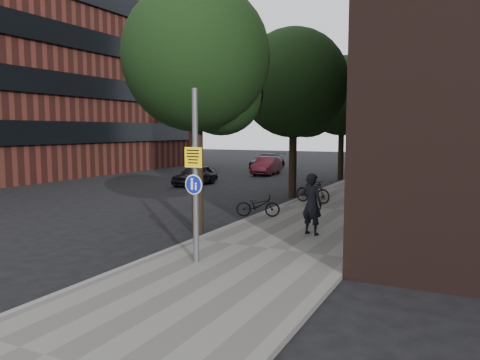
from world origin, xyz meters
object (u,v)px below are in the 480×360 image
Objects in this scene: parked_bike_facade_near at (381,203)px; pedestrian at (312,204)px; parked_car_near at (195,175)px; signpost at (195,176)px.

pedestrian is at bearing 153.49° from parked_bike_facade_near.
pedestrian reaches higher than parked_car_near.
pedestrian reaches higher than parked_bike_facade_near.
parked_car_near is at bearing 53.36° from parked_bike_facade_near.
signpost is 1.17× the size of parked_car_near.
parked_bike_facade_near is at bearing -89.38° from pedestrian.
parked_bike_facade_near is (2.77, 8.30, -1.60)m from signpost.
parked_car_near is at bearing 125.10° from signpost.
pedestrian is 1.18× the size of parked_bike_facade_near.
parked_car_near is (-8.58, 13.86, -1.54)m from signpost.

